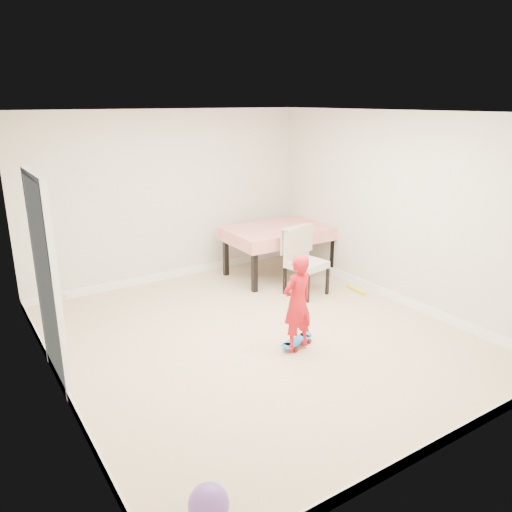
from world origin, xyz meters
TOP-DOWN VIEW (x-y plane):
  - ground at (0.00, 0.00)m, footprint 5.00×5.00m
  - ceiling at (0.00, 0.00)m, footprint 4.50×5.00m
  - wall_back at (0.00, 2.48)m, footprint 4.50×0.04m
  - wall_front at (0.00, -2.48)m, footprint 4.50×0.04m
  - wall_left at (-2.23, 0.00)m, footprint 0.04×5.00m
  - wall_right at (2.23, 0.00)m, footprint 0.04×5.00m
  - door at (-2.22, 0.30)m, footprint 0.11×0.94m
  - baseboard_back at (0.00, 2.49)m, footprint 4.50×0.02m
  - baseboard_front at (0.00, -2.49)m, footprint 4.50×0.02m
  - baseboard_left at (-2.24, 0.00)m, footprint 0.02×5.00m
  - baseboard_right at (2.24, 0.00)m, footprint 0.02×5.00m
  - dining_table at (1.52, 1.69)m, footprint 1.71×1.09m
  - dining_chair at (1.34, 0.78)m, footprint 0.64×0.71m
  - skateboard at (0.25, -0.43)m, footprint 0.53×0.32m
  - child at (0.18, -0.51)m, footprint 0.43×0.31m
  - balloon at (-1.78, -2.12)m, footprint 0.28×0.28m
  - foam_toy at (2.05, 0.45)m, footprint 0.09×0.40m

SIDE VIEW (x-z plane):
  - ground at x=0.00m, z-range 0.00..0.00m
  - foam_toy at x=2.05m, z-range 0.00..0.06m
  - skateboard at x=0.25m, z-range 0.00..0.08m
  - baseboard_back at x=0.00m, z-range 0.00..0.12m
  - baseboard_front at x=0.00m, z-range 0.00..0.12m
  - baseboard_left at x=-2.24m, z-range 0.00..0.12m
  - baseboard_right at x=2.24m, z-range 0.00..0.12m
  - balloon at x=-1.78m, z-range 0.00..0.28m
  - dining_table at x=1.52m, z-range 0.00..0.80m
  - dining_chair at x=1.34m, z-range 0.00..0.99m
  - child at x=0.18m, z-range 0.00..1.10m
  - door at x=-2.22m, z-range -0.03..2.08m
  - wall_back at x=0.00m, z-range 0.00..2.60m
  - wall_front at x=0.00m, z-range 0.00..2.60m
  - wall_left at x=-2.23m, z-range 0.00..2.60m
  - wall_right at x=2.23m, z-range 0.00..2.60m
  - ceiling at x=0.00m, z-range 2.56..2.60m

